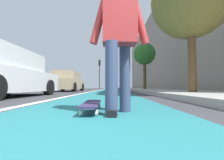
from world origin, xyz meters
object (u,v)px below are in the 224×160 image
(traffic_light, at_px, (100,69))
(skater_person, at_px, (119,35))
(skateboard, at_px, (92,104))
(street_tree_mid, at_px, (145,55))
(parked_car_near, at_px, (1,75))
(street_tree_near, at_px, (191,0))
(parked_car_mid, at_px, (68,82))

(traffic_light, bearing_deg, skater_person, -174.26)
(skateboard, relative_size, street_tree_mid, 0.21)
(skater_person, bearing_deg, parked_car_near, 51.08)
(parked_car_near, xyz_separation_m, street_tree_near, (0.38, -6.15, 2.61))
(skater_person, xyz_separation_m, street_tree_mid, (10.73, -2.60, 2.11))
(skateboard, distance_m, parked_car_mid, 10.13)
(skater_person, relative_size, street_tree_mid, 0.41)
(skateboard, relative_size, traffic_light, 0.20)
(street_tree_near, bearing_deg, street_tree_mid, -0.00)
(parked_car_near, distance_m, street_tree_mid, 10.25)
(skateboard, height_order, parked_car_mid, parked_car_mid)
(parked_car_mid, bearing_deg, skateboard, -161.53)
(street_tree_near, bearing_deg, traffic_light, 15.47)
(skater_person, distance_m, street_tree_mid, 11.24)
(skater_person, distance_m, parked_car_near, 4.57)
(street_tree_mid, bearing_deg, skater_person, 166.39)
(street_tree_near, bearing_deg, skateboard, 136.49)
(parked_car_mid, height_order, street_tree_near, street_tree_near)
(skater_person, height_order, street_tree_mid, street_tree_mid)
(skater_person, height_order, parked_car_mid, skater_person)
(parked_car_mid, xyz_separation_m, street_tree_near, (-6.49, -6.15, 2.59))
(skateboard, height_order, street_tree_near, street_tree_near)
(skater_person, bearing_deg, traffic_light, 5.74)
(parked_car_near, relative_size, parked_car_mid, 0.99)
(skateboard, height_order, parked_car_near, parked_car_near)
(skateboard, height_order, skater_person, skater_person)
(street_tree_near, distance_m, street_tree_mid, 7.48)
(skater_person, xyz_separation_m, parked_car_near, (2.87, 3.55, -0.24))
(parked_car_mid, bearing_deg, parked_car_near, 179.99)
(skateboard, bearing_deg, street_tree_near, -43.51)
(traffic_light, relative_size, street_tree_mid, 1.06)
(traffic_light, bearing_deg, street_tree_mid, -153.25)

